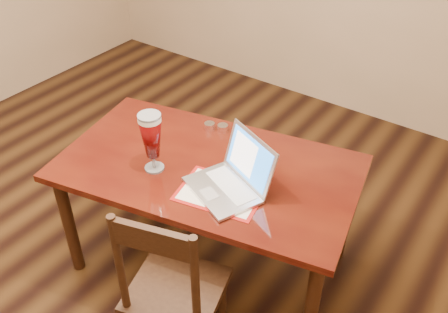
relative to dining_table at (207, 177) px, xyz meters
The scene contains 3 objects.
ground 0.87m from the dining_table, 142.19° to the right, with size 5.00×5.00×0.00m, color black.
dining_table is the anchor object (origin of this frame).
dining_chair 0.64m from the dining_table, 67.98° to the right, with size 0.51×0.50×0.99m.
Camera 1 is at (1.71, -1.27, 2.31)m, focal length 40.00 mm.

